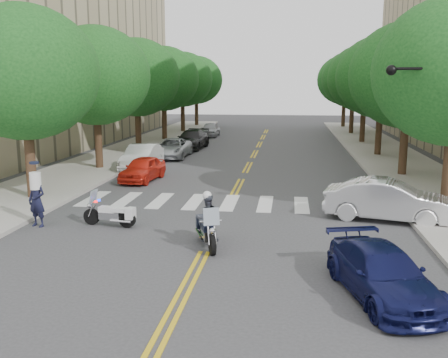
% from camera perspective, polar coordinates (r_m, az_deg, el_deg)
% --- Properties ---
extents(ground, '(140.00, 140.00, 0.00)m').
position_cam_1_polar(ground, '(15.53, -2.24, -8.33)').
color(ground, '#38383A').
rests_on(ground, ground).
extents(sidewalk_left, '(5.00, 60.00, 0.15)m').
position_cam_1_polar(sidewalk_left, '(38.70, -10.69, 3.18)').
color(sidewalk_left, '#9E9991').
rests_on(sidewalk_left, ground).
extents(sidewalk_right, '(5.00, 60.00, 0.15)m').
position_cam_1_polar(sidewalk_right, '(37.46, 18.17, 2.58)').
color(sidewalk_right, '#9E9991').
rests_on(sidewalk_right, ground).
extents(tree_l_0, '(6.40, 6.40, 8.45)m').
position_cam_1_polar(tree_l_0, '(23.37, -21.89, 11.19)').
color(tree_l_0, '#382316').
rests_on(tree_l_0, ground).
extents(tree_l_1, '(6.40, 6.40, 8.45)m').
position_cam_1_polar(tree_l_1, '(30.62, -14.49, 11.35)').
color(tree_l_1, '#382316').
rests_on(tree_l_1, ground).
extents(tree_l_2, '(6.40, 6.40, 8.45)m').
position_cam_1_polar(tree_l_2, '(38.17, -9.96, 11.35)').
color(tree_l_2, '#382316').
rests_on(tree_l_2, ground).
extents(tree_l_3, '(6.40, 6.40, 8.45)m').
position_cam_1_polar(tree_l_3, '(45.87, -6.94, 11.31)').
color(tree_l_3, '#382316').
rests_on(tree_l_3, ground).
extents(tree_l_4, '(6.40, 6.40, 8.45)m').
position_cam_1_polar(tree_l_4, '(53.66, -4.80, 11.27)').
color(tree_l_4, '#382316').
rests_on(tree_l_4, ground).
extents(tree_l_5, '(6.40, 6.40, 8.45)m').
position_cam_1_polar(tree_l_5, '(61.50, -3.20, 11.23)').
color(tree_l_5, '#382316').
rests_on(tree_l_5, ground).
extents(tree_r_1, '(6.40, 6.40, 8.45)m').
position_cam_1_polar(tree_r_1, '(29.15, 20.33, 11.07)').
color(tree_r_1, '#382316').
rests_on(tree_r_1, ground).
extents(tree_r_2, '(6.40, 6.40, 8.45)m').
position_cam_1_polar(tree_r_2, '(37.00, 17.59, 11.04)').
color(tree_r_2, '#382316').
rests_on(tree_r_2, ground).
extents(tree_r_3, '(6.40, 6.40, 8.45)m').
position_cam_1_polar(tree_r_3, '(44.90, 15.82, 11.00)').
color(tree_r_3, '#382316').
rests_on(tree_r_3, ground).
extents(tree_r_4, '(6.40, 6.40, 8.45)m').
position_cam_1_polar(tree_r_4, '(52.83, 14.57, 10.97)').
color(tree_r_4, '#382316').
rests_on(tree_r_4, ground).
extents(tree_r_5, '(6.40, 6.40, 8.45)m').
position_cam_1_polar(tree_r_5, '(60.78, 13.65, 10.95)').
color(tree_r_5, '#382316').
rests_on(tree_r_5, ground).
extents(traffic_signal_pole, '(2.82, 0.42, 6.00)m').
position_cam_1_polar(traffic_signal_pole, '(18.75, 23.73, 5.72)').
color(traffic_signal_pole, black).
rests_on(traffic_signal_pole, ground).
extents(motorcycle_police, '(1.03, 2.15, 1.80)m').
position_cam_1_polar(motorcycle_police, '(15.84, -1.96, -4.89)').
color(motorcycle_police, black).
rests_on(motorcycle_police, ground).
extents(motorcycle_parked, '(2.04, 0.65, 1.32)m').
position_cam_1_polar(motorcycle_parked, '(18.49, -12.50, -3.95)').
color(motorcycle_parked, black).
rests_on(motorcycle_parked, ground).
extents(officer_standing, '(0.80, 0.64, 1.92)m').
position_cam_1_polar(officer_standing, '(19.18, -20.60, -2.33)').
color(officer_standing, black).
rests_on(officer_standing, ground).
extents(convertible, '(4.97, 2.73, 1.55)m').
position_cam_1_polar(convertible, '(19.80, 18.27, -2.32)').
color(convertible, silver).
rests_on(convertible, ground).
extents(sedan_blue, '(2.73, 4.49, 1.22)m').
position_cam_1_polar(sedan_blue, '(12.80, 17.61, -10.21)').
color(sedan_blue, '#101343').
rests_on(sedan_blue, ground).
extents(parked_car_a, '(1.91, 3.94, 1.30)m').
position_cam_1_polar(parked_car_a, '(26.91, -9.28, 1.17)').
color(parked_car_a, red).
rests_on(parked_car_a, ground).
extents(parked_car_b, '(1.62, 4.54, 1.49)m').
position_cam_1_polar(parked_car_b, '(30.57, -9.36, 2.50)').
color(parked_car_b, silver).
rests_on(parked_car_b, ground).
extents(parked_car_c, '(2.22, 4.78, 1.33)m').
position_cam_1_polar(parked_car_c, '(35.20, -5.99, 3.53)').
color(parked_car_c, silver).
rests_on(parked_car_c, ground).
extents(parked_car_d, '(2.36, 5.16, 1.46)m').
position_cam_1_polar(parked_car_d, '(39.95, -3.72, 4.52)').
color(parked_car_d, black).
rests_on(parked_car_d, ground).
extents(parked_car_e, '(1.69, 4.05, 1.37)m').
position_cam_1_polar(parked_car_e, '(49.26, -1.58, 5.68)').
color(parked_car_e, '#ACADB2').
rests_on(parked_car_e, ground).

